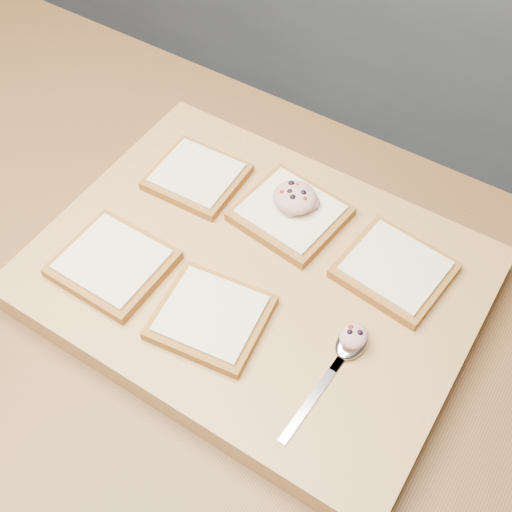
{
  "coord_description": "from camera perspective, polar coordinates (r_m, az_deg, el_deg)",
  "views": [
    {
      "loc": [
        0.17,
        -0.34,
        1.61
      ],
      "look_at": [
        -0.08,
        0.06,
        0.97
      ],
      "focal_mm": 45.0,
      "sensor_mm": 36.0,
      "label": 1
    }
  ],
  "objects": [
    {
      "name": "bread_far_left",
      "position": [
        0.91,
        -5.27,
        7.08
      ],
      "size": [
        0.12,
        0.11,
        0.02
      ],
      "color": "#A27329",
      "rests_on": "cutting_board"
    },
    {
      "name": "bread_far_center",
      "position": [
        0.86,
        3.08,
        3.82
      ],
      "size": [
        0.14,
        0.13,
        0.02
      ],
      "color": "#A27329",
      "rests_on": "cutting_board"
    },
    {
      "name": "bread_far_right",
      "position": [
        0.82,
        12.24,
        -1.17
      ],
      "size": [
        0.14,
        0.13,
        0.02
      ],
      "color": "#A27329",
      "rests_on": "cutting_board"
    },
    {
      "name": "spoon",
      "position": [
        0.75,
        8.03,
        -8.3
      ],
      "size": [
        0.04,
        0.17,
        0.01
      ],
      "color": "silver",
      "rests_on": "cutting_board"
    },
    {
      "name": "spoon_salad",
      "position": [
        0.74,
        8.66,
        -7.02
      ],
      "size": [
        0.03,
        0.04,
        0.02
      ],
      "color": "tan",
      "rests_on": "spoon"
    },
    {
      "name": "island_counter",
      "position": [
        1.21,
        1.75,
        -18.27
      ],
      "size": [
        2.0,
        0.8,
        0.9
      ],
      "color": "slate",
      "rests_on": "ground"
    },
    {
      "name": "cutting_board",
      "position": [
        0.83,
        0.0,
        -1.96
      ],
      "size": [
        0.54,
        0.41,
        0.04
      ],
      "primitive_type": "cube",
      "color": "tan",
      "rests_on": "island_counter"
    },
    {
      "name": "tuna_salad_dollop",
      "position": [
        0.84,
        3.47,
        5.24
      ],
      "size": [
        0.06,
        0.06,
        0.03
      ],
      "color": "tan",
      "rests_on": "bread_far_center"
    },
    {
      "name": "bread_near_left",
      "position": [
        0.82,
        -12.59,
        -0.62
      ],
      "size": [
        0.13,
        0.12,
        0.02
      ],
      "color": "#A27329",
      "rests_on": "cutting_board"
    },
    {
      "name": "bread_near_center",
      "position": [
        0.76,
        -4.02,
        -5.39
      ],
      "size": [
        0.14,
        0.13,
        0.02
      ],
      "color": "#A27329",
      "rests_on": "cutting_board"
    }
  ]
}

